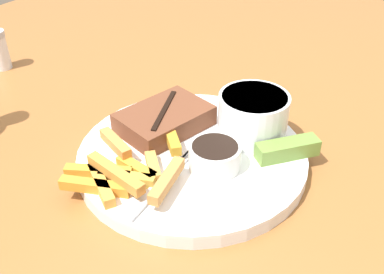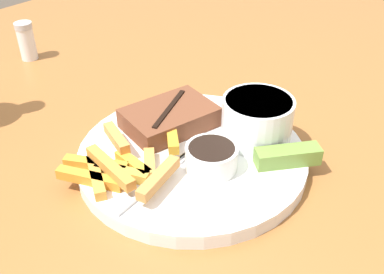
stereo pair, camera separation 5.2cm
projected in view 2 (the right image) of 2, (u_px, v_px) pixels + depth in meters
dining_table at (192, 202)px, 0.58m from camera, size 1.50×1.35×0.77m
dinner_plate at (192, 157)px, 0.54m from camera, size 0.27×0.27×0.02m
steak_portion at (170, 118)px, 0.57m from camera, size 0.13×0.10×0.03m
fries_pile at (121, 165)px, 0.49m from camera, size 0.14×0.13×0.02m
coleslaw_cup at (257, 117)px, 0.54m from camera, size 0.09×0.09×0.05m
dipping_sauce_cup at (211, 157)px, 0.50m from camera, size 0.06×0.06×0.03m
pickle_spear at (288, 156)px, 0.51m from camera, size 0.07×0.06×0.02m
fork_utensil at (154, 181)px, 0.49m from camera, size 0.13×0.02×0.00m
salt_shaker at (26, 41)px, 0.77m from camera, size 0.03×0.03×0.07m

